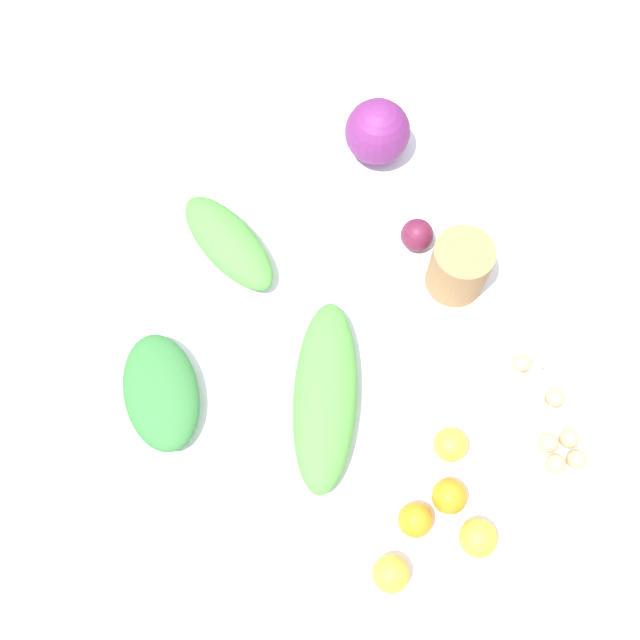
% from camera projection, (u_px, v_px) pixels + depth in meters
% --- Properties ---
extents(ground_plane, '(8.00, 8.00, 0.00)m').
position_uv_depth(ground_plane, '(320.00, 418.00, 2.19)').
color(ground_plane, '#C6B289').
extents(dining_table, '(1.27, 1.05, 0.75)m').
position_uv_depth(dining_table, '(320.00, 340.00, 1.58)').
color(dining_table, silver).
rests_on(dining_table, ground_plane).
extents(cabbage_purple, '(0.15, 0.15, 0.15)m').
position_uv_depth(cabbage_purple, '(377.00, 132.00, 1.60)').
color(cabbage_purple, '#6B2366').
rests_on(cabbage_purple, dining_table).
extents(egg_carton, '(0.29, 0.13, 0.09)m').
position_uv_depth(egg_carton, '(544.00, 414.00, 1.37)').
color(egg_carton, '#B7B7B2').
rests_on(egg_carton, dining_table).
extents(paper_bag, '(0.12, 0.12, 0.14)m').
position_uv_depth(paper_bag, '(459.00, 267.00, 1.47)').
color(paper_bag, '#997047').
rests_on(paper_bag, dining_table).
extents(greens_bunch_chard, '(0.30, 0.20, 0.07)m').
position_uv_depth(greens_bunch_chard, '(228.00, 242.00, 1.53)').
color(greens_bunch_chard, '#4C933D').
rests_on(greens_bunch_chard, dining_table).
extents(greens_bunch_beet_tops, '(0.41, 0.27, 0.07)m').
position_uv_depth(greens_bunch_beet_tops, '(325.00, 395.00, 1.39)').
color(greens_bunch_beet_tops, '#4C933D').
rests_on(greens_bunch_beet_tops, dining_table).
extents(greens_bunch_dandelion, '(0.26, 0.16, 0.07)m').
position_uv_depth(greens_bunch_dandelion, '(161.00, 392.00, 1.40)').
color(greens_bunch_dandelion, '#337538').
rests_on(greens_bunch_dandelion, dining_table).
extents(beet_root, '(0.07, 0.07, 0.07)m').
position_uv_depth(beet_root, '(417.00, 235.00, 1.54)').
color(beet_root, '#5B1933').
rests_on(beet_root, dining_table).
extents(orange_0, '(0.07, 0.07, 0.07)m').
position_uv_depth(orange_0, '(391.00, 574.00, 1.27)').
color(orange_0, '#F9A833').
rests_on(orange_0, dining_table).
extents(orange_1, '(0.07, 0.07, 0.07)m').
position_uv_depth(orange_1, '(478.00, 538.00, 1.29)').
color(orange_1, '#F9A833').
rests_on(orange_1, dining_table).
extents(orange_2, '(0.06, 0.06, 0.06)m').
position_uv_depth(orange_2, '(415.00, 520.00, 1.31)').
color(orange_2, orange).
rests_on(orange_2, dining_table).
extents(orange_3, '(0.07, 0.07, 0.07)m').
position_uv_depth(orange_3, '(451.00, 445.00, 1.36)').
color(orange_3, '#F9A833').
rests_on(orange_3, dining_table).
extents(orange_4, '(0.07, 0.07, 0.07)m').
position_uv_depth(orange_4, '(449.00, 496.00, 1.32)').
color(orange_4, orange).
rests_on(orange_4, dining_table).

